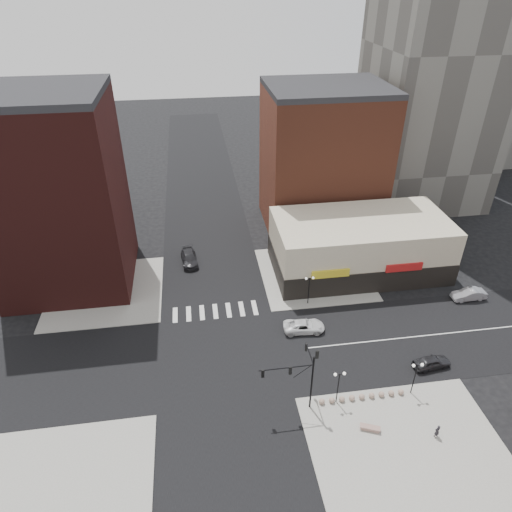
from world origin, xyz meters
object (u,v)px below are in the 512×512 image
object	(u,v)px
street_lamp_se_a	(339,380)
dark_sedan_north	(189,258)
dark_sedan_east	(432,362)
silver_sedan	(469,294)
pedestrian	(437,431)
white_suv	(304,326)
street_lamp_ne	(309,283)
traffic_signal	(302,371)
stone_bench	(370,428)
street_lamp_se_b	(416,371)

from	to	relation	value
street_lamp_se_a	dark_sedan_north	distance (m)	31.56
dark_sedan_east	silver_sedan	size ratio (longest dim) A/B	0.93
pedestrian	white_suv	bearing A→B (deg)	-74.43
street_lamp_ne	traffic_signal	bearing A→B (deg)	-106.75
silver_sedan	pedestrian	distance (m)	23.87
traffic_signal	stone_bench	xyz separation A→B (m)	(5.99, -3.84, -4.60)
pedestrian	stone_bench	distance (m)	6.11
street_lamp_se_b	pedestrian	bearing A→B (deg)	-88.92
street_lamp_se_a	stone_bench	size ratio (longest dim) A/B	2.09
traffic_signal	white_suv	distance (m)	12.05
stone_bench	dark_sedan_east	bearing A→B (deg)	58.29
street_lamp_se_a	street_lamp_se_b	xyz separation A→B (m)	(8.00, 0.00, 0.00)
traffic_signal	street_lamp_se_b	distance (m)	11.88
silver_sedan	dark_sedan_north	distance (m)	39.07
silver_sedan	stone_bench	bearing A→B (deg)	-49.48
dark_sedan_east	stone_bench	xyz separation A→B (m)	(-9.56, -6.86, -0.36)
street_lamp_se_a	dark_sedan_north	bearing A→B (deg)	116.63
dark_sedan_north	street_lamp_se_a	bearing A→B (deg)	-68.70
traffic_signal	dark_sedan_east	world-z (taller)	traffic_signal
street_lamp_se_b	silver_sedan	world-z (taller)	street_lamp_se_b
silver_sedan	pedestrian	world-z (taller)	pedestrian
traffic_signal	street_lamp_ne	size ratio (longest dim) A/B	1.87
traffic_signal	street_lamp_se_b	xyz separation A→B (m)	(11.76, -0.17, -1.67)
street_lamp_ne	pedestrian	xyz separation A→B (m)	(7.10, -21.25, -2.41)
traffic_signal	white_suv	size ratio (longest dim) A/B	1.57
traffic_signal	street_lamp_se_a	bearing A→B (deg)	-2.57
street_lamp_se_b	pedestrian	xyz separation A→B (m)	(0.10, -5.25, -2.41)
street_lamp_ne	white_suv	distance (m)	5.87
traffic_signal	street_lamp_se_a	world-z (taller)	traffic_signal
white_suv	dark_sedan_east	bearing A→B (deg)	-118.32
silver_sedan	white_suv	bearing A→B (deg)	-83.51
white_suv	dark_sedan_east	distance (m)	14.75
street_lamp_se_a	street_lamp_ne	distance (m)	16.03
street_lamp_se_b	dark_sedan_north	bearing A→B (deg)	128.16
traffic_signal	dark_sedan_east	distance (m)	16.40
street_lamp_se_b	dark_sedan_east	distance (m)	5.59
white_suv	dark_sedan_north	distance (m)	21.71
street_lamp_ne	pedestrian	world-z (taller)	street_lamp_ne
white_suv	silver_sedan	bearing A→B (deg)	-79.10
dark_sedan_north	stone_bench	size ratio (longest dim) A/B	2.72
white_suv	street_lamp_se_b	bearing A→B (deg)	-137.94
dark_sedan_east	silver_sedan	world-z (taller)	silver_sedan
silver_sedan	dark_sedan_north	world-z (taller)	dark_sedan_north
dark_sedan_north	white_suv	bearing A→B (deg)	-57.29
silver_sedan	dark_sedan_north	xyz separation A→B (m)	(-36.40, 14.19, 0.04)
street_lamp_ne	dark_sedan_north	world-z (taller)	street_lamp_ne
white_suv	traffic_signal	bearing A→B (deg)	168.04
pedestrian	traffic_signal	bearing A→B (deg)	-37.45
street_lamp_se_b	traffic_signal	bearing A→B (deg)	179.18
street_lamp_ne	dark_sedan_east	distance (m)	16.94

